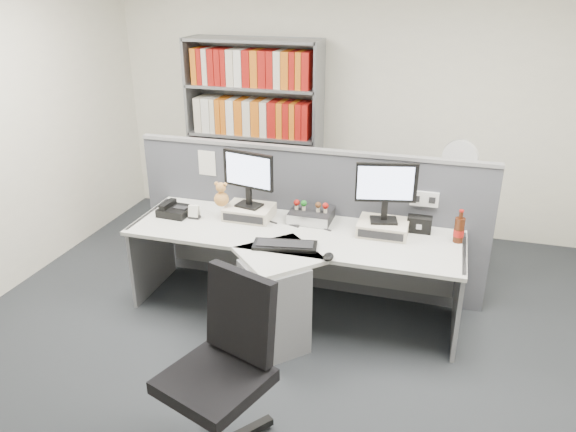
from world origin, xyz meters
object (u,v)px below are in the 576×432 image
(monitor_left, at_px, (248,175))
(desk_calendar, at_px, (194,213))
(keyboard, at_px, (285,245))
(office_chair, at_px, (224,365))
(filing_cabinet, at_px, (451,232))
(mouse, at_px, (328,257))
(desktop_pc, at_px, (311,215))
(desk_phone, at_px, (174,210))
(shelving_unit, at_px, (255,138))
(desk, at_px, (286,274))
(desk_fan, at_px, (460,162))
(monitor_right, at_px, (386,187))
(cola_bottle, at_px, (459,230))
(speaker, at_px, (419,224))

(monitor_left, bearing_deg, desk_calendar, -161.93)
(keyboard, height_order, office_chair, office_chair)
(keyboard, bearing_deg, filing_cabinet, 50.82)
(mouse, relative_size, office_chair, 0.11)
(monitor_left, distance_m, desktop_pc, 0.61)
(filing_cabinet, height_order, office_chair, office_chair)
(desk_phone, xyz_separation_m, shelving_unit, (0.15, 1.59, 0.22))
(desk, bearing_deg, keyboard, -79.68)
(mouse, relative_size, shelving_unit, 0.06)
(desk_calendar, bearing_deg, filing_cabinet, 29.30)
(mouse, height_order, desk_phone, desk_phone)
(desk_fan, bearing_deg, desk, -130.61)
(monitor_right, height_order, keyboard, monitor_right)
(monitor_right, height_order, shelving_unit, shelving_unit)
(monitor_right, relative_size, desk_phone, 1.83)
(desk, relative_size, filing_cabinet, 3.71)
(desktop_pc, bearing_deg, mouse, -65.79)
(monitor_left, xyz_separation_m, desktop_pc, (0.51, 0.09, -0.33))
(desk, bearing_deg, office_chair, -88.76)
(cola_bottle, distance_m, shelving_unit, 2.59)
(cola_bottle, xyz_separation_m, shelving_unit, (-2.13, 1.46, 0.16))
(desk_phone, height_order, desk_calendar, desk_calendar)
(desk_calendar, xyz_separation_m, desk_fan, (2.06, 1.16, 0.27))
(monitor_left, height_order, desk_fan, monitor_left)
(keyboard, relative_size, filing_cabinet, 0.70)
(monitor_left, relative_size, speaker, 2.46)
(monitor_left, bearing_deg, shelving_unit, 107.78)
(mouse, relative_size, desk_fan, 0.22)
(mouse, distance_m, cola_bottle, 1.03)
(monitor_left, distance_m, speaker, 1.41)
(monitor_right, bearing_deg, office_chair, -111.12)
(desk, distance_m, monitor_left, 0.86)
(filing_cabinet, bearing_deg, monitor_left, -148.06)
(desk, bearing_deg, desk_phone, 166.10)
(desk_calendar, relative_size, speaker, 0.60)
(desktop_pc, xyz_separation_m, desk_calendar, (-0.94, -0.23, 0.00))
(desktop_pc, distance_m, office_chair, 1.76)
(keyboard, distance_m, filing_cabinet, 1.92)
(monitor_right, xyz_separation_m, shelving_unit, (-1.57, 1.47, -0.12))
(desk, bearing_deg, desk_fan, 49.39)
(desk_phone, distance_m, speaker, 2.00)
(desk_calendar, bearing_deg, desk, -15.75)
(monitor_right, height_order, desktop_pc, monitor_right)
(desk_phone, xyz_separation_m, cola_bottle, (2.28, 0.13, 0.06))
(monitor_right, bearing_deg, cola_bottle, 0.86)
(monitor_left, bearing_deg, keyboard, -45.11)
(monitor_right, distance_m, shelving_unit, 2.15)
(shelving_unit, relative_size, office_chair, 1.87)
(keyboard, xyz_separation_m, filing_cabinet, (1.19, 1.46, -0.38))
(desk_phone, bearing_deg, desktop_pc, 10.61)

